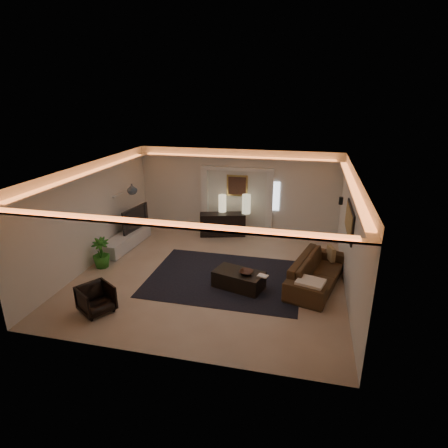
% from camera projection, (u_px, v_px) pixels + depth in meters
% --- Properties ---
extents(floor, '(7.00, 7.00, 0.00)m').
position_uv_depth(floor, '(212.00, 273.00, 10.17)').
color(floor, '#A0856C').
rests_on(floor, ground).
extents(ceiling, '(7.00, 7.00, 0.00)m').
position_uv_depth(ceiling, '(211.00, 169.00, 9.20)').
color(ceiling, white).
rests_on(ceiling, ground).
extents(wall_back, '(7.00, 0.00, 7.00)m').
position_uv_depth(wall_back, '(237.00, 191.00, 12.90)').
color(wall_back, silver).
rests_on(wall_back, ground).
extents(wall_front, '(7.00, 0.00, 7.00)m').
position_uv_depth(wall_front, '(160.00, 289.00, 6.48)').
color(wall_front, silver).
rests_on(wall_front, ground).
extents(wall_left, '(0.00, 7.00, 7.00)m').
position_uv_depth(wall_left, '(92.00, 214.00, 10.44)').
color(wall_left, silver).
rests_on(wall_left, ground).
extents(wall_right, '(0.00, 7.00, 7.00)m').
position_uv_depth(wall_right, '(351.00, 235.00, 8.94)').
color(wall_right, silver).
rests_on(wall_right, ground).
extents(cove_soffit, '(7.00, 7.00, 0.04)m').
position_uv_depth(cove_soffit, '(211.00, 180.00, 9.29)').
color(cove_soffit, silver).
rests_on(cove_soffit, ceiling).
extents(daylight_slit, '(0.25, 0.03, 1.00)m').
position_uv_depth(daylight_slit, '(276.00, 196.00, 12.62)').
color(daylight_slit, white).
rests_on(daylight_slit, wall_back).
extents(area_rug, '(4.00, 3.00, 0.01)m').
position_uv_depth(area_rug, '(224.00, 278.00, 9.90)').
color(area_rug, black).
rests_on(area_rug, ground).
extents(pilaster_left, '(0.22, 0.20, 2.20)m').
position_uv_depth(pilaster_left, '(205.00, 199.00, 13.17)').
color(pilaster_left, silver).
rests_on(pilaster_left, ground).
extents(pilaster_right, '(0.22, 0.20, 2.20)m').
position_uv_depth(pilaster_right, '(269.00, 204.00, 12.68)').
color(pilaster_right, silver).
rests_on(pilaster_right, ground).
extents(alcove_header, '(2.52, 0.20, 0.12)m').
position_uv_depth(alcove_header, '(237.00, 169.00, 12.54)').
color(alcove_header, silver).
rests_on(alcove_header, wall_back).
extents(painting_frame, '(0.74, 0.04, 0.74)m').
position_uv_depth(painting_frame, '(237.00, 186.00, 12.80)').
color(painting_frame, tan).
rests_on(painting_frame, wall_back).
extents(painting_canvas, '(0.62, 0.02, 0.62)m').
position_uv_depth(painting_canvas, '(237.00, 186.00, 12.78)').
color(painting_canvas, '#4C2D1E').
rests_on(painting_canvas, wall_back).
extents(art_panel_frame, '(0.04, 1.64, 0.74)m').
position_uv_depth(art_panel_frame, '(350.00, 221.00, 9.14)').
color(art_panel_frame, black).
rests_on(art_panel_frame, wall_right).
extents(art_panel_gold, '(0.02, 1.50, 0.62)m').
position_uv_depth(art_panel_gold, '(349.00, 221.00, 9.14)').
color(art_panel_gold, tan).
rests_on(art_panel_gold, wall_right).
extents(wall_sconce, '(0.12, 0.12, 0.22)m').
position_uv_depth(wall_sconce, '(341.00, 201.00, 10.90)').
color(wall_sconce, black).
rests_on(wall_sconce, wall_right).
extents(wall_niche, '(0.10, 0.55, 0.04)m').
position_uv_depth(wall_niche, '(118.00, 195.00, 11.64)').
color(wall_niche, silver).
rests_on(wall_niche, wall_left).
extents(console, '(1.62, 0.88, 0.77)m').
position_uv_depth(console, '(223.00, 224.00, 12.75)').
color(console, black).
rests_on(console, ground).
extents(lamp_left, '(0.30, 0.30, 0.59)m').
position_uv_depth(lamp_left, '(222.00, 203.00, 12.76)').
color(lamp_left, '#F9E6AE').
rests_on(lamp_left, console).
extents(lamp_right, '(0.34, 0.34, 0.66)m').
position_uv_depth(lamp_right, '(246.00, 205.00, 12.58)').
color(lamp_right, beige).
rests_on(lamp_right, console).
extents(media_ledge, '(0.70, 2.27, 0.42)m').
position_uv_depth(media_ledge, '(127.00, 240.00, 11.86)').
color(media_ledge, silver).
rests_on(media_ledge, ground).
extents(tv, '(1.34, 0.38, 0.76)m').
position_uv_depth(tv, '(132.00, 218.00, 12.10)').
color(tv, black).
rests_on(tv, media_ledge).
extents(figurine, '(0.15, 0.15, 0.36)m').
position_uv_depth(figurine, '(141.00, 217.00, 12.75)').
color(figurine, black).
rests_on(figurine, media_ledge).
extents(ginger_jar, '(0.36, 0.36, 0.33)m').
position_uv_depth(ginger_jar, '(132.00, 189.00, 11.60)').
color(ginger_jar, slate).
rests_on(ginger_jar, wall_niche).
extents(plant, '(0.61, 0.61, 0.87)m').
position_uv_depth(plant, '(101.00, 253.00, 10.40)').
color(plant, '#256A1B').
rests_on(plant, ground).
extents(sofa, '(2.68, 1.61, 0.73)m').
position_uv_depth(sofa, '(317.00, 272.00, 9.45)').
color(sofa, '#37240F').
rests_on(sofa, ground).
extents(throw_blanket, '(0.73, 0.66, 0.07)m').
position_uv_depth(throw_blanket, '(311.00, 282.00, 8.58)').
color(throw_blanket, white).
rests_on(throw_blanket, sofa).
extents(throw_pillow, '(0.23, 0.40, 0.38)m').
position_uv_depth(throw_pillow, '(331.00, 253.00, 10.09)').
color(throw_pillow, '#9D8154').
rests_on(throw_pillow, sofa).
extents(coffee_table, '(1.38, 0.99, 0.46)m').
position_uv_depth(coffee_table, '(239.00, 280.00, 9.38)').
color(coffee_table, black).
rests_on(coffee_table, ground).
extents(bowl, '(0.41, 0.41, 0.08)m').
position_uv_depth(bowl, '(246.00, 273.00, 9.19)').
color(bowl, '#3C241A').
rests_on(bowl, coffee_table).
extents(magazine, '(0.28, 0.24, 0.03)m').
position_uv_depth(magazine, '(263.00, 277.00, 9.07)').
color(magazine, white).
rests_on(magazine, coffee_table).
extents(armchair, '(0.97, 0.96, 0.64)m').
position_uv_depth(armchair, '(96.00, 299.00, 8.29)').
color(armchair, black).
rests_on(armchair, ground).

